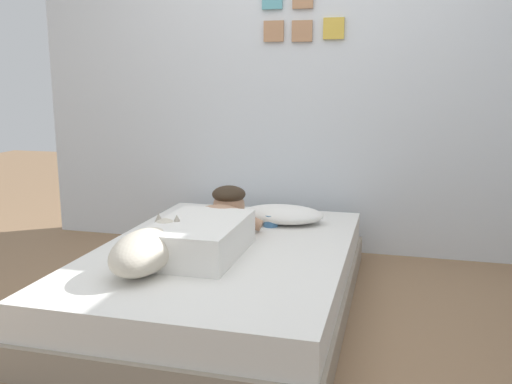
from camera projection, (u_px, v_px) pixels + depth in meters
name	position (u px, v px, depth m)	size (l,w,h in m)	color
ground_plane	(244.00, 340.00, 2.58)	(12.01, 12.01, 0.00)	#8C6B4C
back_wall	(304.00, 75.00, 3.82)	(4.01, 0.12, 2.50)	silver
bed	(225.00, 276.00, 2.97)	(1.35, 1.99, 0.33)	gray
pillow	(282.00, 214.00, 3.43)	(0.52, 0.32, 0.11)	white
person_lying	(209.00, 228.00, 2.91)	(0.43, 0.92, 0.27)	white
dog	(147.00, 249.00, 2.56)	(0.26, 0.57, 0.21)	beige
coffee_cup	(271.00, 220.00, 3.35)	(0.12, 0.09, 0.07)	teal
cell_phone	(216.00, 244.00, 2.98)	(0.07, 0.14, 0.01)	black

